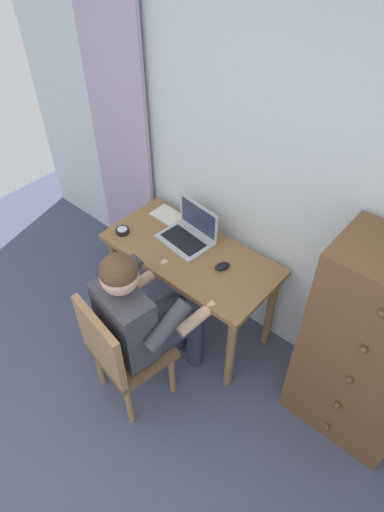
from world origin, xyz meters
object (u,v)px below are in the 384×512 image
object	(u,v)px
laptop	(189,233)
computer_mouse	(222,266)
desk	(191,265)
chair	(121,350)
dresser	(368,352)
notebook_pad	(167,215)
person_seated	(144,314)
desk_clock	(122,231)

from	to	relation	value
laptop	computer_mouse	xyz separation A→B (m)	(0.33, -0.07, -0.04)
desk	chair	size ratio (longest dim) A/B	1.33
dresser	laptop	bearing A→B (deg)	179.62
laptop	chair	bearing A→B (deg)	-78.11
notebook_pad	chair	bearing A→B (deg)	-61.65
dresser	chair	distance (m)	1.36
chair	laptop	size ratio (longest dim) A/B	2.36
person_seated	chair	bearing A→B (deg)	-98.24
laptop	notebook_pad	world-z (taller)	laptop
notebook_pad	computer_mouse	bearing A→B (deg)	-12.56
laptop	computer_mouse	world-z (taller)	laptop
desk	person_seated	xyz separation A→B (m)	(0.10, -0.52, 0.06)
desk	laptop	distance (m)	0.21
dresser	laptop	world-z (taller)	dresser
computer_mouse	notebook_pad	xyz separation A→B (m)	(-0.61, 0.15, -0.01)
desk	desk_clock	world-z (taller)	desk_clock
computer_mouse	notebook_pad	distance (m)	0.62
desk	laptop	size ratio (longest dim) A/B	3.14
computer_mouse	desk	bearing A→B (deg)	-154.97
dresser	notebook_pad	size ratio (longest dim) A/B	6.28
person_seated	desk	bearing A→B (deg)	101.09
person_seated	notebook_pad	world-z (taller)	person_seated
person_seated	desk_clock	distance (m)	0.68
dresser	computer_mouse	xyz separation A→B (m)	(-0.93, -0.07, 0.07)
desk	laptop	world-z (taller)	laptop
desk	desk_clock	size ratio (longest dim) A/B	12.74
desk	person_seated	distance (m)	0.53
dresser	notebook_pad	world-z (taller)	dresser
desk	dresser	distance (m)	1.18
dresser	desk_clock	distance (m)	1.66
chair	laptop	bearing A→B (deg)	101.89
notebook_pad	desk_clock	bearing A→B (deg)	-105.98
laptop	desk_clock	xyz separation A→B (m)	(-0.38, -0.25, -0.04)
desk	computer_mouse	world-z (taller)	computer_mouse
desk	notebook_pad	bearing A→B (deg)	154.99
notebook_pad	person_seated	bearing A→B (deg)	-54.44
chair	person_seated	world-z (taller)	person_seated
person_seated	notebook_pad	distance (m)	0.83
dresser	computer_mouse	distance (m)	0.94
dresser	person_seated	xyz separation A→B (m)	(-1.07, -0.60, 0.00)
person_seated	desk_clock	world-z (taller)	person_seated
chair	desk_clock	world-z (taller)	chair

